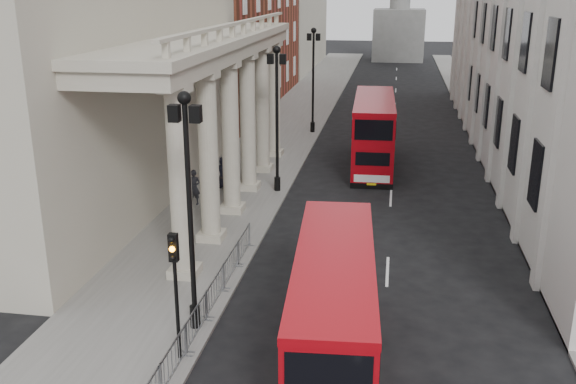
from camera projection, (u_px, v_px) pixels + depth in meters
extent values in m
cube|color=slate|center=(270.00, 149.00, 47.42)|extent=(6.00, 140.00, 0.12)
cube|color=slate|center=(501.00, 158.00, 44.83)|extent=(3.00, 140.00, 0.12)
cube|color=slate|center=(309.00, 150.00, 46.95)|extent=(0.20, 140.00, 0.14)
cube|color=#A8A28D|center=(95.00, 91.00, 35.51)|extent=(9.00, 28.00, 12.00)
cube|color=#60605E|center=(398.00, 35.00, 102.98)|extent=(8.00, 8.00, 8.00)
cylinder|color=black|center=(195.00, 316.00, 22.50)|extent=(0.36, 0.36, 0.80)
cylinder|color=black|center=(190.00, 220.00, 21.39)|extent=(0.18, 0.18, 8.00)
sphere|color=black|center=(184.00, 98.00, 20.13)|extent=(0.44, 0.44, 0.44)
cube|color=black|center=(196.00, 114.00, 20.23)|extent=(0.35, 0.35, 0.55)
cube|color=black|center=(174.00, 113.00, 20.34)|extent=(0.35, 0.35, 0.55)
cylinder|color=black|center=(277.00, 184.00, 37.52)|extent=(0.36, 0.36, 0.80)
cylinder|color=black|center=(277.00, 123.00, 36.41)|extent=(0.18, 0.18, 8.00)
sphere|color=black|center=(277.00, 50.00, 35.15)|extent=(0.44, 0.44, 0.44)
cube|color=black|center=(283.00, 59.00, 35.25)|extent=(0.35, 0.35, 0.55)
cube|color=black|center=(270.00, 59.00, 35.36)|extent=(0.35, 0.35, 0.55)
cylinder|color=black|center=(313.00, 127.00, 52.53)|extent=(0.36, 0.36, 0.80)
cylinder|color=black|center=(313.00, 83.00, 51.42)|extent=(0.18, 0.18, 8.00)
sphere|color=black|center=(314.00, 30.00, 50.16)|extent=(0.44, 0.44, 0.44)
cube|color=black|center=(318.00, 37.00, 50.26)|extent=(0.35, 0.35, 0.55)
cube|color=black|center=(309.00, 37.00, 50.37)|extent=(0.35, 0.35, 0.55)
cylinder|color=black|center=(177.00, 310.00, 20.21)|extent=(0.12, 0.12, 3.40)
cube|color=black|center=(173.00, 247.00, 19.55)|extent=(0.28, 0.22, 0.90)
sphere|color=black|center=(172.00, 240.00, 19.33)|extent=(0.18, 0.18, 0.18)
sphere|color=orange|center=(172.00, 249.00, 19.42)|extent=(0.18, 0.18, 0.18)
sphere|color=black|center=(173.00, 258.00, 19.52)|extent=(0.18, 0.18, 0.18)
cube|color=gray|center=(174.00, 359.00, 19.64)|extent=(0.50, 2.30, 1.10)
cube|color=gray|center=(197.00, 321.00, 21.85)|extent=(0.50, 2.30, 1.10)
cube|color=gray|center=(215.00, 291.00, 24.06)|extent=(0.50, 2.30, 1.10)
cube|color=gray|center=(231.00, 265.00, 26.26)|extent=(0.50, 2.30, 1.10)
cube|color=gray|center=(244.00, 243.00, 28.47)|extent=(0.50, 2.30, 1.10)
cube|color=#A4070F|center=(333.00, 342.00, 19.53)|extent=(2.93, 9.66, 1.81)
cube|color=#A4070F|center=(334.00, 286.00, 18.95)|extent=(2.93, 9.66, 1.59)
cube|color=#A4070F|center=(335.00, 258.00, 18.68)|extent=(2.96, 9.70, 0.23)
cube|color=black|center=(332.00, 372.00, 19.86)|extent=(2.94, 9.66, 0.32)
cube|color=black|center=(333.00, 336.00, 19.46)|extent=(2.85, 7.85, 0.91)
cube|color=black|center=(334.00, 284.00, 18.93)|extent=(2.94, 9.12, 1.00)
cylinder|color=black|center=(304.00, 326.00, 21.97)|extent=(0.35, 0.92, 0.91)
cylinder|color=black|center=(364.00, 329.00, 21.78)|extent=(0.35, 0.92, 0.91)
cube|color=#A2070F|center=(373.00, 146.00, 42.78)|extent=(2.86, 10.65, 2.01)
cube|color=#A2070F|center=(374.00, 115.00, 42.14)|extent=(2.86, 10.65, 1.76)
cube|color=#A2070F|center=(375.00, 100.00, 41.83)|extent=(2.90, 10.69, 0.25)
cube|color=black|center=(372.00, 163.00, 43.15)|extent=(2.88, 10.65, 0.35)
cube|color=black|center=(373.00, 142.00, 42.70)|extent=(2.86, 8.64, 1.01)
cube|color=black|center=(374.00, 114.00, 42.11)|extent=(2.90, 10.05, 1.11)
cube|color=white|center=(372.00, 179.00, 38.02)|extent=(2.11, 0.13, 0.45)
cube|color=yellow|center=(371.00, 184.00, 38.12)|extent=(0.55, 0.06, 0.13)
cylinder|color=black|center=(353.00, 173.00, 39.72)|extent=(0.36, 1.02, 1.01)
cylinder|color=black|center=(390.00, 174.00, 39.44)|extent=(0.36, 1.02, 1.01)
cylinder|color=black|center=(356.00, 149.00, 45.51)|extent=(0.36, 1.02, 1.01)
cylinder|color=black|center=(389.00, 150.00, 45.23)|extent=(0.36, 1.02, 1.01)
imported|color=black|center=(194.00, 187.00, 34.98)|extent=(0.74, 0.52, 1.93)
imported|color=black|center=(227.00, 178.00, 37.18)|extent=(0.94, 0.84, 1.58)
imported|color=black|center=(223.00, 172.00, 37.91)|extent=(0.98, 0.72, 1.85)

